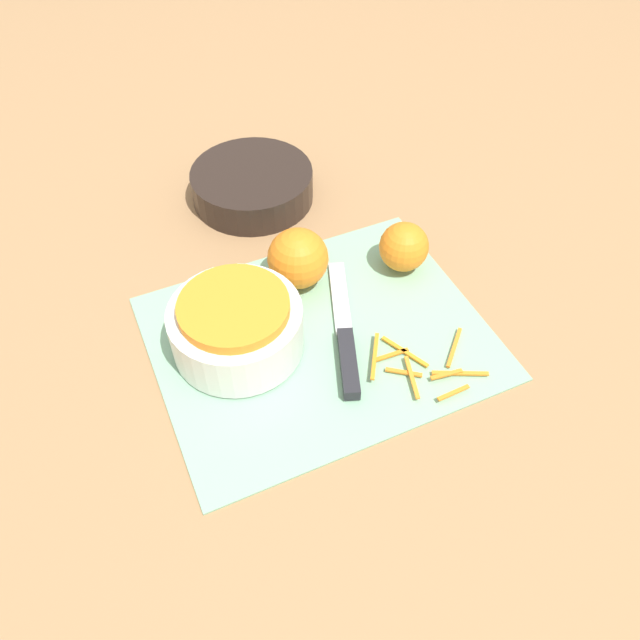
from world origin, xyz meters
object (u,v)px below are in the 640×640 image
orange_left (404,247)px  bowl_speckled (236,325)px  bowl_dark (252,185)px  knife (346,348)px  orange_right (298,258)px

orange_left → bowl_speckled: bearing=-170.6°
bowl_speckled → bowl_dark: size_ratio=0.87×
bowl_dark → bowl_speckled: bearing=-113.7°
knife → orange_left: bearing=-31.8°
orange_right → bowl_dark: bearing=87.5°
orange_left → orange_right: (-0.15, 0.03, 0.01)m
orange_right → knife: bearing=-87.8°
knife → bowl_dark: bearing=20.0°
bowl_dark → orange_left: size_ratio=2.74×
knife → orange_left: 0.18m
bowl_dark → knife: 0.35m
bowl_speckled → orange_left: bowl_speckled is taller
bowl_dark → orange_right: orange_right is taller
bowl_speckled → knife: (0.12, -0.07, -0.03)m
knife → orange_left: size_ratio=3.25×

